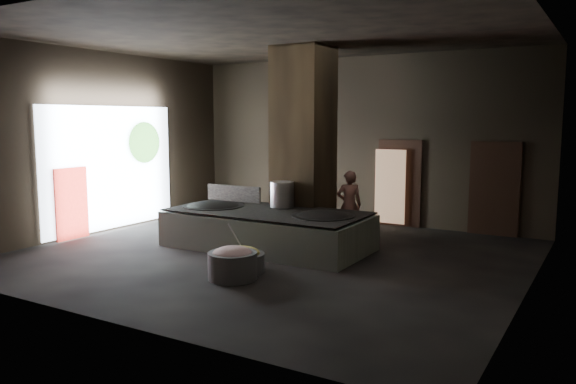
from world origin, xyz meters
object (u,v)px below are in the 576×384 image
Objects in this scene: wok_left at (213,209)px; wok_right at (323,219)px; stock_pot at (282,194)px; meat_basin at (233,266)px; hearth_platform at (267,231)px; veg_basin at (240,262)px; cook at (349,205)px.

wok_left is 1.07× the size of wok_right.
stock_pot is (1.50, 0.60, 0.38)m from wok_left.
wok_left reaches higher than meat_basin.
hearth_platform is at bearing -95.19° from stock_pot.
meat_basin is at bearing -46.00° from wok_left.
meat_basin is (0.73, -2.91, -0.89)m from stock_pot.
hearth_platform is at bearing 107.68° from veg_basin.
wok_right reaches higher than veg_basin.
cook is 1.85× the size of meat_basin.
meat_basin is (0.18, -0.46, 0.07)m from veg_basin.
cook is at bearing 35.24° from wok_left.
wok_right is at bearing 76.73° from meat_basin.
meat_basin is at bearing -75.90° from stock_pot.
cook is 3.78m from veg_basin.
wok_right is (2.80, 0.10, 0.00)m from wok_left.
stock_pot is 3.13m from meat_basin.
cook is (-0.19, 1.74, 0.06)m from wok_right.
wok_right is at bearing 69.07° from veg_basin.
hearth_platform is 2.17m from cook.
cook reaches higher than hearth_platform.
veg_basin is 0.50m from meat_basin.
hearth_platform is at bearing 26.65° from cook.
stock_pot reaches higher than hearth_platform.
wok_right is at bearing 65.83° from cook.
hearth_platform is 2.49m from meat_basin.
hearth_platform is 4.75× the size of veg_basin.
wok_right reaches higher than meat_basin.
stock_pot is at bearing 102.78° from veg_basin.
wok_right is 2.16m from veg_basin.
hearth_platform is at bearing 108.31° from meat_basin.
wok_left is 0.86× the size of cook.
meat_basin is (0.78, -2.36, -0.14)m from hearth_platform.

